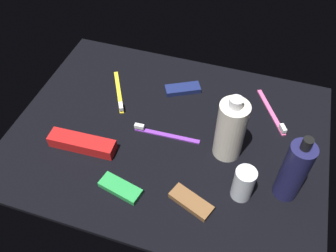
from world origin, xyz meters
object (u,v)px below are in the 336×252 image
at_px(toothbrush_pink, 273,114).
at_px(toothpaste_box_red, 82,143).
at_px(deodorant_stick, 243,184).
at_px(snack_bar_green, 120,188).
at_px(lotion_bottle, 294,171).
at_px(toothbrush_yellow, 119,93).
at_px(snack_bar_navy, 183,89).
at_px(toothbrush_purple, 162,133).
at_px(bodywash_bottle, 231,130).
at_px(snack_bar_brown, 191,202).

bearing_deg(toothbrush_pink, toothpaste_box_red, 30.19).
xyz_separation_m(deodorant_stick, snack_bar_green, (0.27, 0.08, -0.04)).
relative_size(lotion_bottle, toothbrush_yellow, 1.21).
height_order(toothpaste_box_red, snack_bar_navy, toothpaste_box_red).
xyz_separation_m(deodorant_stick, toothbrush_pink, (-0.04, -0.28, -0.04)).
xyz_separation_m(toothbrush_purple, toothbrush_pink, (-0.28, -0.16, 0.00)).
relative_size(toothbrush_yellow, snack_bar_green, 1.57).
relative_size(bodywash_bottle, toothbrush_purple, 1.06).
relative_size(toothbrush_pink, toothpaste_box_red, 0.92).
height_order(snack_bar_brown, snack_bar_navy, same).
relative_size(bodywash_bottle, toothbrush_pink, 1.17).
bearing_deg(toothbrush_yellow, snack_bar_brown, 136.62).
distance_m(deodorant_stick, snack_bar_navy, 0.38).
xyz_separation_m(toothbrush_yellow, snack_bar_green, (-0.13, 0.30, 0.00)).
relative_size(toothbrush_purple, snack_bar_brown, 1.73).
bearing_deg(snack_bar_navy, snack_bar_green, 55.31).
relative_size(lotion_bottle, toothpaste_box_red, 1.13).
bearing_deg(bodywash_bottle, snack_bar_green, 41.23).
bearing_deg(toothbrush_purple, toothbrush_yellow, -32.24).
relative_size(toothbrush_purple, toothbrush_pink, 1.11).
bearing_deg(deodorant_stick, toothbrush_pink, -98.44).
bearing_deg(lotion_bottle, bodywash_bottle, -25.97).
xyz_separation_m(toothbrush_purple, snack_bar_navy, (-0.01, -0.18, 0.00)).
relative_size(toothbrush_purple, snack_bar_green, 1.73).
xyz_separation_m(lotion_bottle, snack_bar_green, (0.37, 0.11, -0.08)).
distance_m(toothbrush_purple, snack_bar_navy, 0.18).
bearing_deg(toothbrush_purple, toothbrush_pink, -149.21).
bearing_deg(deodorant_stick, snack_bar_navy, -52.53).
bearing_deg(lotion_bottle, toothpaste_box_red, 2.86).
bearing_deg(toothbrush_purple, bodywash_bottle, 179.54).
relative_size(snack_bar_navy, snack_bar_green, 1.00).
bearing_deg(snack_bar_navy, toothbrush_pink, 148.36).
relative_size(deodorant_stick, snack_bar_green, 0.88).
distance_m(toothbrush_pink, toothpaste_box_red, 0.53).
xyz_separation_m(bodywash_bottle, snack_bar_green, (0.22, 0.19, -0.08)).
bearing_deg(snack_bar_green, toothbrush_purple, -89.16).
xyz_separation_m(toothbrush_pink, snack_bar_green, (0.32, 0.36, 0.00)).
bearing_deg(toothpaste_box_red, lotion_bottle, -179.51).
relative_size(bodywash_bottle, snack_bar_green, 1.83).
xyz_separation_m(toothbrush_purple, snack_bar_green, (0.04, 0.19, 0.00)).
distance_m(toothbrush_yellow, snack_bar_navy, 0.19).
xyz_separation_m(lotion_bottle, toothbrush_pink, (0.06, -0.24, -0.08)).
xyz_separation_m(snack_bar_brown, snack_bar_green, (0.17, 0.02, 0.00)).
distance_m(toothbrush_purple, snack_bar_brown, 0.22).
relative_size(toothbrush_purple, toothpaste_box_red, 1.02).
bearing_deg(snack_bar_brown, toothbrush_purple, -32.38).
xyz_separation_m(toothbrush_yellow, toothpaste_box_red, (0.01, 0.21, 0.01)).
relative_size(toothbrush_yellow, snack_bar_brown, 1.57).
relative_size(deodorant_stick, toothpaste_box_red, 0.52).
distance_m(toothbrush_yellow, toothpaste_box_red, 0.21).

